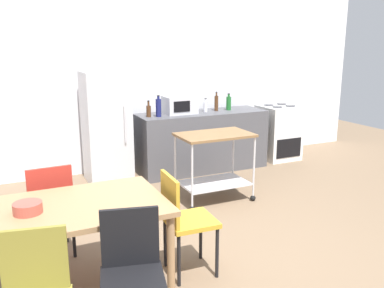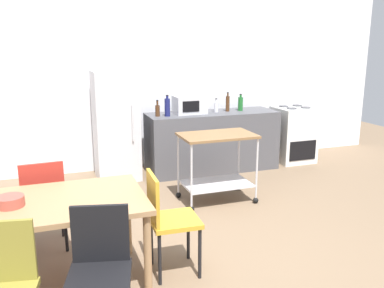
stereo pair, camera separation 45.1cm
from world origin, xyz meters
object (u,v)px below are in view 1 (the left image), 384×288
at_px(chair_mustard, 183,217).
at_px(fruit_bowl, 28,208).
at_px(bottle_sparkling_water, 149,111).
at_px(bottle_soda, 206,106).
at_px(dining_table, 64,217).
at_px(refrigerator, 106,127).
at_px(bottle_olive_oil, 216,103).
at_px(microwave, 180,105).
at_px(chair_black, 132,270).
at_px(bottle_wine, 159,107).
at_px(chair_red, 50,204).
at_px(kitchen_cart, 214,156).
at_px(bottle_vinegar, 229,103).
at_px(stove_oven, 278,132).

height_order(chair_mustard, fruit_bowl, chair_mustard).
distance_m(bottle_sparkling_water, bottle_soda, 0.93).
relative_size(dining_table, refrigerator, 0.97).
height_order(chair_mustard, bottle_olive_oil, bottle_olive_oil).
distance_m(microwave, bottle_olive_oil, 0.62).
relative_size(chair_mustard, refrigerator, 0.57).
bearing_deg(fruit_bowl, chair_black, -50.07).
distance_m(chair_black, bottle_wine, 3.49).
xyz_separation_m(chair_red, bottle_sparkling_water, (1.59, 1.82, 0.47)).
distance_m(refrigerator, bottle_olive_oil, 1.73).
relative_size(chair_black, bottle_sparkling_water, 3.81).
bearing_deg(kitchen_cart, bottle_vinegar, 53.73).
relative_size(refrigerator, kitchen_cart, 1.70).
xyz_separation_m(chair_red, bottle_vinegar, (2.93, 1.88, 0.49)).
relative_size(chair_red, bottle_soda, 4.26).
xyz_separation_m(bottle_sparkling_water, microwave, (0.51, 0.08, 0.04)).
height_order(dining_table, chair_red, chair_red).
height_order(microwave, fruit_bowl, microwave).
xyz_separation_m(bottle_soda, bottle_olive_oil, (0.20, 0.02, 0.04)).
bearing_deg(bottle_soda, refrigerator, 176.63).
distance_m(chair_black, kitchen_cart, 2.63).
relative_size(refrigerator, bottle_vinegar, 6.00).
height_order(chair_black, bottle_wine, bottle_wine).
bearing_deg(bottle_wine, bottle_vinegar, 5.08).
bearing_deg(bottle_wine, refrigerator, 165.45).
relative_size(stove_oven, bottle_olive_oil, 3.14).
height_order(dining_table, bottle_wine, bottle_wine).
xyz_separation_m(chair_mustard, microwave, (1.13, 2.67, 0.51)).
bearing_deg(dining_table, stove_oven, 33.74).
bearing_deg(bottle_vinegar, kitchen_cart, -126.27).
distance_m(kitchen_cart, bottle_wine, 1.26).
xyz_separation_m(chair_mustard, stove_oven, (2.94, 2.65, -0.07)).
bearing_deg(kitchen_cart, bottle_olive_oil, 60.82).
distance_m(chair_black, bottle_olive_oil, 4.08).
xyz_separation_m(chair_red, refrigerator, (1.01, 1.96, 0.26)).
xyz_separation_m(chair_mustard, fruit_bowl, (-1.18, 0.04, 0.27)).
bearing_deg(chair_black, microwave, 75.34).
xyz_separation_m(chair_black, kitchen_cart, (1.68, 2.02, 0.05)).
relative_size(kitchen_cart, bottle_vinegar, 3.52).
height_order(chair_red, bottle_vinegar, bottle_vinegar).
height_order(bottle_sparkling_water, microwave, microwave).
relative_size(bottle_sparkling_water, microwave, 0.51).
bearing_deg(bottle_soda, stove_oven, 0.32).
xyz_separation_m(chair_mustard, bottle_wine, (0.75, 2.55, 0.52)).
height_order(chair_black, fruit_bowl, chair_black).
height_order(stove_oven, microwave, microwave).
height_order(chair_red, kitchen_cart, chair_red).
bearing_deg(chair_black, chair_red, 117.39).
bearing_deg(stove_oven, bottle_sparkling_water, -178.53).
bearing_deg(bottle_vinegar, fruit_bowl, -140.34).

